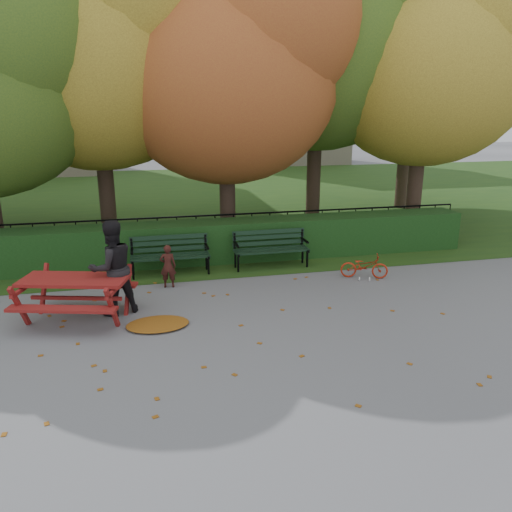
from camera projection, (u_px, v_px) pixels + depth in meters
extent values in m
plane|color=slate|center=(263.00, 334.00, 8.48)|extent=(90.00, 90.00, 0.00)
plane|color=#1A3812|center=(185.00, 198.00, 21.56)|extent=(90.00, 90.00, 0.00)
cube|color=#C5B398|center=(4.00, 41.00, 28.71)|extent=(10.00, 7.00, 15.00)
cube|color=#C5B398|center=(279.00, 75.00, 34.69)|extent=(9.00, 6.00, 12.00)
cube|color=black|center=(220.00, 241.00, 12.54)|extent=(13.00, 0.90, 1.00)
cube|color=black|center=(216.00, 249.00, 13.41)|extent=(14.00, 0.04, 0.04)
cube|color=black|center=(215.00, 215.00, 13.15)|extent=(14.00, 0.04, 0.04)
cylinder|color=black|center=(98.00, 240.00, 12.64)|extent=(0.03, 0.03, 1.00)
cylinder|color=black|center=(215.00, 234.00, 13.29)|extent=(0.03, 0.03, 1.00)
cylinder|color=black|center=(322.00, 228.00, 13.94)|extent=(0.03, 0.03, 1.00)
cylinder|color=black|center=(434.00, 222.00, 14.70)|extent=(0.03, 0.03, 1.00)
sphere|color=#33521C|center=(4.00, 27.00, 10.74)|extent=(4.20, 4.20, 4.20)
cylinder|color=black|center=(106.00, 188.00, 13.97)|extent=(0.44, 0.44, 3.15)
ellipsoid|color=olive|center=(95.00, 59.00, 13.02)|extent=(6.40, 6.40, 5.76)
cylinder|color=black|center=(227.00, 194.00, 13.98)|extent=(0.44, 0.44, 2.80)
ellipsoid|color=#953C1F|center=(226.00, 81.00, 13.14)|extent=(6.00, 6.00, 5.40)
sphere|color=#953C1F|center=(272.00, 22.00, 12.29)|extent=(4.50, 4.50, 4.50)
cylinder|color=black|center=(314.00, 173.00, 15.75)|extent=(0.44, 0.44, 3.50)
ellipsoid|color=#33521C|center=(318.00, 45.00, 14.69)|extent=(6.80, 6.80, 6.12)
cylinder|color=black|center=(415.00, 185.00, 15.01)|extent=(0.44, 0.44, 2.97)
ellipsoid|color=olive|center=(425.00, 73.00, 14.11)|extent=(5.80, 5.80, 5.22)
sphere|color=olive|center=(479.00, 20.00, 13.29)|extent=(4.35, 4.35, 4.35)
cylinder|color=black|center=(403.00, 167.00, 19.11)|extent=(0.44, 0.44, 3.15)
ellipsoid|color=#33521C|center=(411.00, 73.00, 18.16)|extent=(6.00, 6.00, 5.40)
sphere|color=#33521C|center=(453.00, 31.00, 17.31)|extent=(4.50, 4.50, 4.50)
cube|color=black|center=(171.00, 259.00, 11.27)|extent=(1.80, 0.12, 0.04)
cube|color=black|center=(170.00, 256.00, 11.43)|extent=(1.80, 0.12, 0.04)
cube|color=black|center=(170.00, 254.00, 11.60)|extent=(1.80, 0.12, 0.04)
cube|color=black|center=(169.00, 249.00, 11.66)|extent=(1.80, 0.05, 0.10)
cube|color=black|center=(169.00, 243.00, 11.61)|extent=(1.80, 0.05, 0.10)
cube|color=black|center=(169.00, 237.00, 11.58)|extent=(1.80, 0.05, 0.10)
cube|color=black|center=(132.00, 260.00, 11.26)|extent=(0.05, 0.55, 0.06)
cube|color=black|center=(132.00, 247.00, 11.44)|extent=(0.05, 0.05, 0.41)
cylinder|color=black|center=(133.00, 270.00, 11.14)|extent=(0.05, 0.05, 0.44)
cylinder|color=black|center=(133.00, 266.00, 11.48)|extent=(0.05, 0.05, 0.44)
cube|color=black|center=(132.00, 251.00, 11.22)|extent=(0.05, 0.45, 0.04)
cube|color=black|center=(207.00, 255.00, 11.62)|extent=(0.05, 0.55, 0.06)
cube|color=black|center=(205.00, 243.00, 11.81)|extent=(0.05, 0.05, 0.41)
cylinder|color=black|center=(208.00, 265.00, 11.51)|extent=(0.05, 0.05, 0.44)
cylinder|color=black|center=(206.00, 261.00, 11.85)|extent=(0.05, 0.05, 0.44)
cube|color=black|center=(207.00, 246.00, 11.59)|extent=(0.05, 0.45, 0.04)
cube|color=black|center=(273.00, 252.00, 11.79)|extent=(1.80, 0.12, 0.04)
cube|color=black|center=(271.00, 250.00, 11.96)|extent=(1.80, 0.12, 0.04)
cube|color=black|center=(270.00, 248.00, 12.12)|extent=(1.80, 0.12, 0.04)
cube|color=black|center=(269.00, 243.00, 12.18)|extent=(1.80, 0.05, 0.10)
cube|color=black|center=(269.00, 237.00, 12.13)|extent=(1.80, 0.05, 0.10)
cube|color=black|center=(269.00, 232.00, 12.10)|extent=(1.80, 0.05, 0.10)
cube|color=black|center=(237.00, 253.00, 11.78)|extent=(0.05, 0.55, 0.06)
cube|color=black|center=(234.00, 241.00, 11.97)|extent=(0.05, 0.05, 0.41)
cylinder|color=black|center=(238.00, 263.00, 11.66)|extent=(0.05, 0.05, 0.44)
cylinder|color=black|center=(235.00, 259.00, 12.00)|extent=(0.05, 0.05, 0.44)
cube|color=black|center=(236.00, 245.00, 11.74)|extent=(0.05, 0.45, 0.04)
cube|color=black|center=(305.00, 249.00, 12.15)|extent=(0.05, 0.55, 0.06)
cube|color=black|center=(302.00, 237.00, 12.33)|extent=(0.05, 0.05, 0.41)
cylinder|color=black|center=(307.00, 259.00, 12.03)|extent=(0.05, 0.05, 0.44)
cylinder|color=black|center=(303.00, 255.00, 12.37)|extent=(0.05, 0.05, 0.44)
cube|color=black|center=(305.00, 241.00, 12.11)|extent=(0.05, 0.45, 0.04)
cube|color=maroon|center=(74.00, 280.00, 8.88)|extent=(2.00, 1.24, 0.06)
cube|color=maroon|center=(62.00, 309.00, 8.37)|extent=(1.86, 0.74, 0.05)
cube|color=maroon|center=(89.00, 284.00, 9.56)|extent=(1.86, 0.74, 0.05)
cube|color=maroon|center=(20.00, 307.00, 8.56)|extent=(0.20, 0.53, 0.91)
cube|color=maroon|center=(44.00, 289.00, 9.45)|extent=(0.20, 0.53, 0.91)
cube|color=maroon|center=(31.00, 283.00, 8.93)|extent=(0.43, 1.36, 0.06)
cube|color=maroon|center=(112.00, 309.00, 8.50)|extent=(0.20, 0.53, 0.91)
cube|color=maroon|center=(128.00, 290.00, 9.39)|extent=(0.20, 0.53, 0.91)
cube|color=maroon|center=(119.00, 285.00, 8.87)|extent=(0.43, 1.36, 0.06)
cube|color=maroon|center=(76.00, 298.00, 8.98)|extent=(1.61, 0.50, 0.06)
ellipsoid|color=#66300E|center=(158.00, 324.00, 8.80)|extent=(1.26, 1.01, 0.08)
imported|color=#381612|center=(168.00, 266.00, 10.62)|extent=(0.37, 0.27, 0.94)
imported|color=black|center=(112.00, 268.00, 9.12)|extent=(1.06, 0.97, 1.78)
imported|color=#A5230F|center=(364.00, 266.00, 11.26)|extent=(1.12, 0.72, 0.56)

